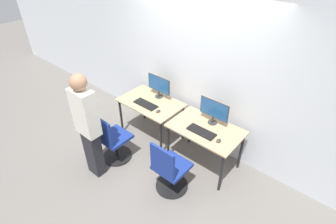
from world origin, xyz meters
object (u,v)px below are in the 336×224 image
Objects in this scene: office_chair_left at (113,142)px; office_chair_right at (170,171)px; keyboard_right at (201,132)px; mouse_right at (219,141)px; monitor_left at (159,85)px; keyboard_left at (146,104)px; mouse_left at (158,111)px; monitor_right at (214,111)px; person_left at (88,124)px.

office_chair_right is at bearing 5.65° from office_chair_left.
mouse_right is (0.30, -0.01, 0.01)m from keyboard_right.
monitor_left reaches higher than keyboard_left.
office_chair_right reaches higher than mouse_left.
mouse_left is 0.19× the size of monitor_right.
person_left is (-0.04, -1.43, -0.02)m from monitor_left.
mouse_left is 1.03m from office_chair_right.
office_chair_right reaches higher than keyboard_left.
mouse_right is (0.30, -0.31, -0.21)m from monitor_right.
monitor_right is 1.10m from office_chair_right.
office_chair_right is at bearing 23.57° from person_left.
keyboard_left is 0.31m from mouse_left.
monitor_right is at bearing -1.86° from monitor_left.
person_left is at bearing -91.58° from monitor_left.
keyboard_left is at bearing 87.93° from person_left.
monitor_left and monitor_right have the same top height.
mouse_right is 0.81m from office_chair_right.
keyboard_right is (1.13, 0.00, 0.00)m from keyboard_left.
keyboard_left and keyboard_right have the same top height.
monitor_left is at bearing 178.14° from monitor_right.
person_left reaches higher than monitor_right.
person_left is (0.01, -0.37, 0.57)m from office_chair_left.
keyboard_left is 1.27m from office_chair_right.
person_left is 3.94× the size of keyboard_right.
keyboard_left is at bearing 149.33° from office_chair_right.
monitor_right reaches higher than mouse_left.
mouse_left is (0.31, -0.02, 0.01)m from keyboard_left.
office_chair_left is 0.68m from person_left.
keyboard_left is 0.49× the size of office_chair_right.
mouse_right is at bearing 25.99° from office_chair_left.
mouse_left is 1.12m from mouse_right.
person_left is at bearing -156.43° from office_chair_right.
keyboard_left is 4.81× the size of mouse_right.
monitor_left is 0.28× the size of person_left.
mouse_left is 0.05× the size of person_left.
monitor_left is at bearing 87.41° from office_chair_left.
person_left is at bearing -129.86° from monitor_right.
keyboard_right is (1.17, 1.10, -0.20)m from person_left.
monitor_left is 0.52m from mouse_left.
monitor_left is 1.10× the size of keyboard_right.
keyboard_right is at bearing 1.70° from mouse_left.
keyboard_right is 0.30m from mouse_right.
mouse_right is 0.10× the size of office_chair_right.
office_chair_right is at bearing -97.22° from keyboard_right.
monitor_left is 1.13m from monitor_right.
monitor_right is at bearing 133.65° from mouse_right.
office_chair_left is 1.68m from mouse_right.
mouse_left is 0.82m from keyboard_right.
office_chair_left is (-0.35, -0.71, -0.38)m from mouse_left.
office_chair_left is 2.06× the size of keyboard_right.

